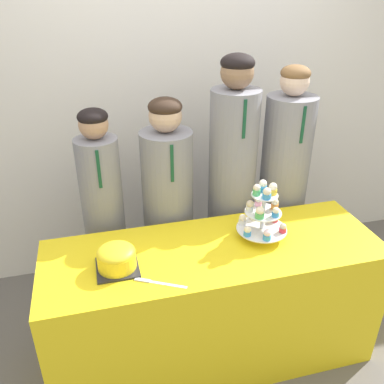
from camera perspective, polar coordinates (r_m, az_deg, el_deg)
wall_back at (r=2.89m, az=-3.18°, el=14.28°), size 9.00×0.06×2.70m
table at (r=2.39m, az=2.97°, el=-15.36°), size 1.79×0.61×0.77m
round_cake at (r=2.01m, az=-10.55°, el=-9.01°), size 0.20×0.20×0.13m
cake_knife at (r=1.94m, az=-5.67°, el=-12.44°), size 0.23×0.14×0.01m
cupcake_stand at (r=2.19m, az=9.87°, el=-2.76°), size 0.27×0.27×0.32m
student_0 at (r=2.54m, az=-12.08°, el=-4.71°), size 0.24×0.25×1.41m
student_1 at (r=2.57m, az=-3.33°, el=-3.58°), size 0.31×0.32×1.45m
student_2 at (r=2.61m, az=5.51°, el=-0.25°), size 0.29×0.30×1.66m
student_3 at (r=2.77m, az=12.48°, el=-0.29°), size 0.31×0.31×1.58m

